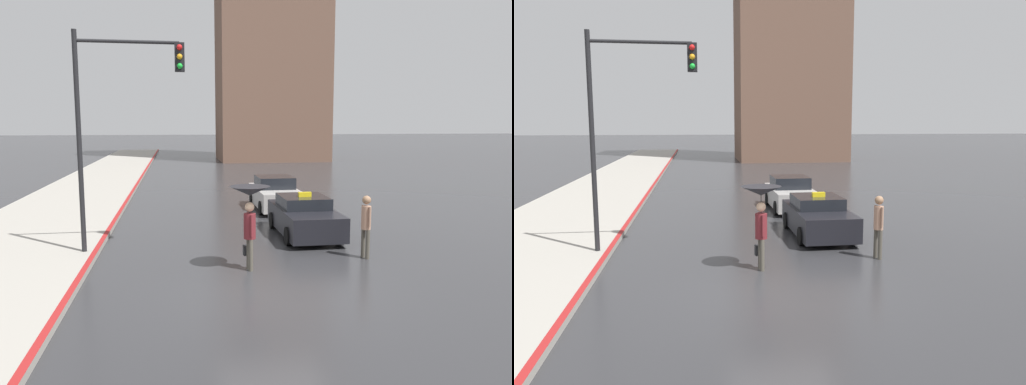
# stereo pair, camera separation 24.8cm
# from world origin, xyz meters

# --- Properties ---
(ground_plane) EXTENTS (300.00, 300.00, 0.00)m
(ground_plane) POSITION_xyz_m (0.00, 0.00, 0.00)
(ground_plane) COLOR #2D2D30
(taxi) EXTENTS (1.91, 4.23, 1.52)m
(taxi) POSITION_xyz_m (2.20, 5.77, 0.65)
(taxi) COLOR black
(taxi) RESTS_ON ground_plane
(sedan_red) EXTENTS (1.91, 4.20, 1.48)m
(sedan_red) POSITION_xyz_m (2.24, 11.10, 0.68)
(sedan_red) COLOR #B7B2AD
(sedan_red) RESTS_ON ground_plane
(pedestrian_with_umbrella) EXTENTS (1.07, 1.07, 2.25)m
(pedestrian_with_umbrella) POSITION_xyz_m (-0.28, 1.98, 1.81)
(pedestrian_with_umbrella) COLOR #4C473D
(pedestrian_with_umbrella) RESTS_ON ground_plane
(pedestrian_man) EXTENTS (0.33, 0.43, 1.83)m
(pedestrian_man) POSITION_xyz_m (3.19, 2.60, 1.08)
(pedestrian_man) COLOR #4C473D
(pedestrian_man) RESTS_ON ground_plane
(traffic_light) EXTENTS (3.08, 0.38, 6.44)m
(traffic_light) POSITION_xyz_m (-3.74, 4.05, 4.40)
(traffic_light) COLOR black
(traffic_light) RESTS_ON ground_plane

